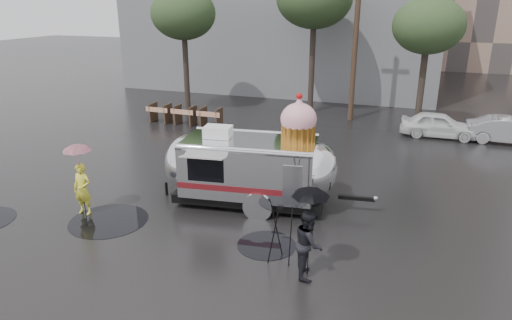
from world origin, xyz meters
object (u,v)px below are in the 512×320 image
at_px(tripod, 280,228).
at_px(person_right, 309,243).
at_px(airstream_trailer, 253,165).
at_px(person_left, 83,189).

bearing_deg(tripod, person_right, -26.91).
height_order(airstream_trailer, person_right, airstream_trailer).
bearing_deg(tripod, person_left, 170.18).
bearing_deg(person_right, airstream_trailer, 22.65).
xyz_separation_m(person_left, person_right, (7.26, -0.93, 0.04)).
relative_size(airstream_trailer, tripod, 4.42).
xyz_separation_m(airstream_trailer, person_right, (2.65, -3.39, -0.47)).
bearing_deg(person_left, tripod, -8.31).
bearing_deg(airstream_trailer, tripod, -66.70).
distance_m(person_left, tripod, 6.49).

